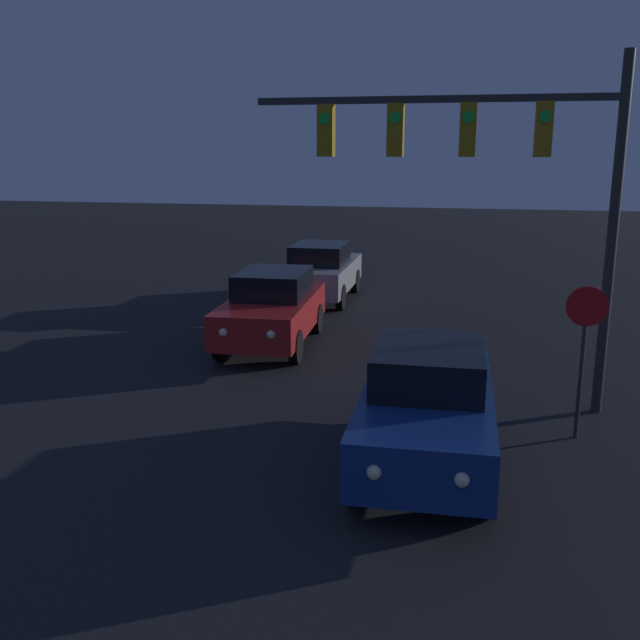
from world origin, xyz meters
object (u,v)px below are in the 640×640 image
(traffic_signal_mast, at_px, (494,163))
(stop_sign, at_px, (584,335))
(car_near, at_px, (427,406))
(car_mid, at_px, (272,308))
(car_far, at_px, (321,271))

(traffic_signal_mast, height_order, stop_sign, traffic_signal_mast)
(stop_sign, bearing_deg, car_near, -147.48)
(car_mid, xyz_separation_m, stop_sign, (6.40, -4.42, 0.82))
(traffic_signal_mast, distance_m, stop_sign, 3.31)
(car_far, bearing_deg, traffic_signal_mast, -60.87)
(car_mid, relative_size, stop_sign, 1.81)
(car_near, relative_size, car_mid, 0.99)
(car_mid, relative_size, car_far, 1.01)
(car_far, relative_size, stop_sign, 1.79)
(car_far, xyz_separation_m, stop_sign, (6.38, -9.85, 0.82))
(car_far, relative_size, traffic_signal_mast, 0.72)
(car_mid, distance_m, car_far, 5.43)
(car_mid, bearing_deg, stop_sign, 142.60)
(car_near, xyz_separation_m, car_far, (-4.06, 11.33, 0.00))
(car_mid, distance_m, stop_sign, 7.82)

